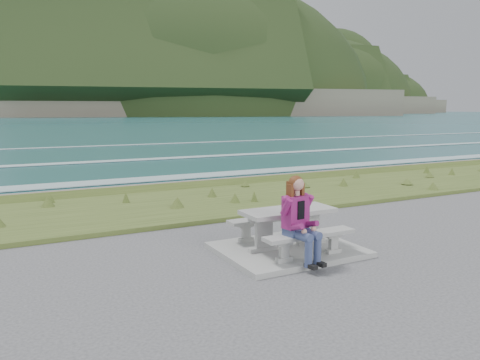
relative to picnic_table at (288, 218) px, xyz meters
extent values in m
cube|color=#969692|center=(0.00, 0.00, -0.63)|extent=(2.60, 2.10, 0.10)
cube|color=#969692|center=(-0.54, 0.00, -0.54)|extent=(0.62, 0.12, 0.08)
cube|color=#969692|center=(-0.54, 0.00, -0.25)|extent=(0.34, 0.09, 0.51)
cube|color=#969692|center=(-0.54, 0.00, 0.05)|extent=(0.62, 0.12, 0.08)
cube|color=#969692|center=(0.54, 0.00, -0.54)|extent=(0.62, 0.12, 0.08)
cube|color=#969692|center=(0.54, 0.00, -0.25)|extent=(0.34, 0.09, 0.51)
cube|color=#969692|center=(0.54, 0.00, 0.05)|extent=(0.62, 0.12, 0.08)
cube|color=#969692|center=(0.00, 0.00, 0.13)|extent=(1.80, 0.75, 0.08)
cube|color=#969692|center=(-0.54, -0.70, -0.54)|extent=(0.30, 0.12, 0.08)
cube|color=#969692|center=(-0.54, -0.70, -0.39)|extent=(0.17, 0.09, 0.22)
cube|color=#969692|center=(-0.54, -0.70, -0.24)|extent=(0.30, 0.12, 0.08)
cube|color=#969692|center=(0.54, -0.70, -0.54)|extent=(0.30, 0.12, 0.08)
cube|color=#969692|center=(0.54, -0.70, -0.39)|extent=(0.17, 0.09, 0.22)
cube|color=#969692|center=(0.54, -0.70, -0.24)|extent=(0.30, 0.12, 0.08)
cube|color=#969692|center=(0.00, -0.70, -0.17)|extent=(1.80, 0.35, 0.07)
cube|color=#969692|center=(-0.54, 0.70, -0.54)|extent=(0.30, 0.12, 0.08)
cube|color=#969692|center=(-0.54, 0.70, -0.39)|extent=(0.17, 0.09, 0.22)
cube|color=#969692|center=(-0.54, 0.70, -0.24)|extent=(0.30, 0.12, 0.08)
cube|color=#969692|center=(0.54, 0.70, -0.54)|extent=(0.30, 0.12, 0.08)
cube|color=#969692|center=(0.54, 0.70, -0.39)|extent=(0.17, 0.09, 0.22)
cube|color=#969692|center=(0.54, 0.70, -0.24)|extent=(0.30, 0.12, 0.08)
cube|color=#969692|center=(0.00, 0.70, -0.17)|extent=(1.80, 0.35, 0.07)
cube|color=#394D1D|center=(0.00, 5.00, -0.68)|extent=(160.00, 4.50, 0.22)
cube|color=#675A4D|center=(0.00, 7.90, -0.68)|extent=(160.00, 0.80, 2.20)
plane|color=#215A5F|center=(0.00, 430.00, -2.48)|extent=(1600.00, 1600.00, 0.00)
cube|color=silver|center=(0.00, 14.00, -2.42)|extent=(220.00, 3.00, 0.06)
cube|color=silver|center=(0.00, 22.00, -2.42)|extent=(220.00, 2.00, 0.06)
cube|color=silver|center=(0.00, 34.00, -2.42)|extent=(220.00, 1.40, 0.06)
cube|color=silver|center=(0.00, 52.00, -2.42)|extent=(220.00, 1.00, 0.06)
cube|color=#675A4D|center=(130.00, 330.00, 6.52)|extent=(296.14, 193.70, 18.00)
ellipsoid|color=black|center=(130.00, 330.00, 9.52)|extent=(311.77, 210.10, 185.01)
cube|color=#675A4D|center=(320.00, 420.00, 6.52)|extent=(224.66, 148.06, 18.00)
ellipsoid|color=black|center=(320.00, 420.00, 9.52)|extent=(236.23, 161.33, 141.48)
cube|color=#675A4D|center=(480.00, 520.00, 6.52)|extent=(197.87, 126.05, 18.00)
ellipsoid|color=black|center=(480.00, 520.00, 9.52)|extent=(207.79, 137.80, 103.39)
cube|color=navy|center=(-0.26, -0.93, -0.29)|extent=(0.52, 0.81, 0.58)
cube|color=#8A1B63|center=(-0.30, -0.68, 0.28)|extent=(0.48, 0.32, 0.57)
sphere|color=tan|center=(-0.30, -0.70, 0.77)|extent=(0.24, 0.24, 0.24)
sphere|color=#532512|center=(-0.30, -0.67, 0.79)|extent=(0.26, 0.26, 0.26)
camera|label=1|loc=(-4.84, -7.31, 2.05)|focal=35.00mm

